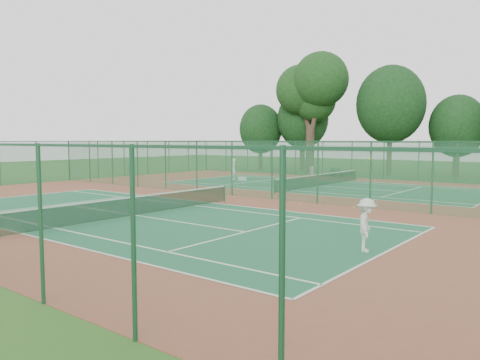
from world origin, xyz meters
name	(u,v)px	position (x,y,z in m)	size (l,w,h in m)	color
ground	(251,197)	(0.00, 0.00, 0.00)	(120.00, 120.00, 0.00)	#254E18
red_pad	(251,197)	(0.00, 0.00, 0.01)	(40.00, 36.00, 0.01)	maroon
court_near	(137,216)	(0.00, -9.00, 0.01)	(23.77, 10.97, 0.01)	#1B573A
court_far	(320,186)	(0.00, 9.00, 0.01)	(23.77, 10.97, 0.01)	#1B5637
fence_north	(367,160)	(0.00, 18.00, 1.76)	(40.00, 0.09, 3.50)	#17452B
fence_west	(69,161)	(-20.00, 0.00, 1.76)	(0.09, 36.00, 3.50)	#194D2D
fence_divider	(251,169)	(0.00, 0.00, 1.76)	(40.00, 0.09, 3.50)	#184829
tennis_net_near	(137,204)	(0.00, -9.00, 0.54)	(0.10, 12.90, 0.97)	#153B24
tennis_net_far	(321,179)	(0.00, 9.00, 0.54)	(0.10, 12.90, 0.97)	#163D1E
player_near	(367,225)	(11.35, -9.18, 0.88)	(1.11, 0.64, 1.71)	silver
player_far	(233,169)	(-8.81, 9.20, 0.98)	(0.70, 0.46, 1.92)	white
trash_bin	(312,171)	(-5.53, 17.60, 0.50)	(0.54, 0.54, 0.98)	slate
bench	(337,173)	(-2.66, 17.20, 0.46)	(1.47, 0.87, 0.87)	#13371B
kit_bag	(242,179)	(-7.77, 9.14, 0.17)	(0.86, 0.32, 0.32)	silver
stray_ball_a	(300,203)	(3.94, -0.77, 0.05)	(0.08, 0.08, 0.08)	#B5C82E
stray_ball_b	(354,207)	(6.92, -0.23, 0.05)	(0.08, 0.08, 0.08)	#D8EA36
stray_ball_c	(200,193)	(-3.86, -0.55, 0.05)	(0.07, 0.07, 0.07)	#A7C62E
big_tree	(312,88)	(-8.27, 22.28, 9.16)	(8.42, 6.17, 12.94)	#31231B
evergreen_row	(396,175)	(0.50, 24.25, 0.00)	(39.00, 5.00, 12.00)	black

